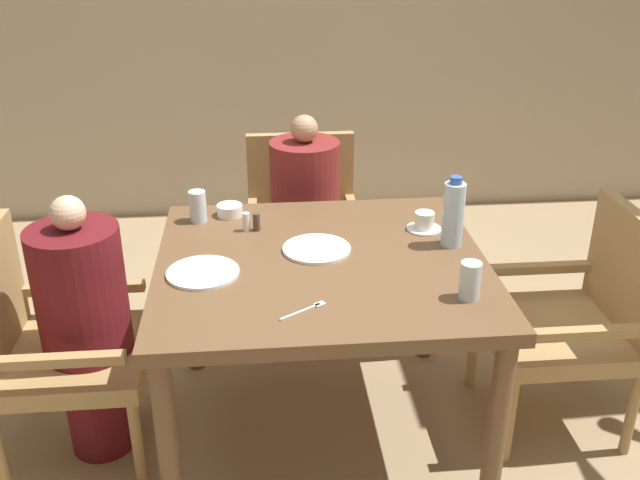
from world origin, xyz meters
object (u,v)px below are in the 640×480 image
water_bottle (453,214)px  glass_tall_near (198,206)px  diner_in_far_chair (305,223)px  glass_tall_mid (470,281)px  bowl_small (230,210)px  chair_left_side (48,340)px  chair_right_side (578,314)px  chair_far_side (303,223)px  plate_main_left (203,273)px  teacup_with_saucer (424,222)px  diner_in_left_chair (86,327)px  plate_main_right (317,249)px

water_bottle → glass_tall_near: water_bottle is taller
diner_in_far_chair → glass_tall_mid: 1.25m
diner_in_far_chair → bowl_small: diner_in_far_chair is taller
chair_left_side → diner_in_far_chair: 1.29m
chair_right_side → water_bottle: 0.65m
diner_in_far_chair → glass_tall_near: diner_in_far_chair is taller
chair_far_side → plate_main_left: chair_far_side is taller
chair_left_side → teacup_with_saucer: chair_left_side is taller
glass_tall_near → chair_far_side: bearing=51.5°
chair_left_side → diner_in_left_chair: 0.15m
bowl_small → water_bottle: water_bottle is taller
plate_main_left → teacup_with_saucer: teacup_with_saucer is taller
chair_far_side → bowl_small: (-0.33, -0.53, 0.30)m
diner_in_far_chair → plate_main_left: bearing=-115.0°
plate_main_right → chair_far_side: bearing=89.3°
diner_in_far_chair → water_bottle: diner_in_far_chair is taller
plate_main_right → water_bottle: size_ratio=0.93×
diner_in_far_chair → teacup_with_saucer: 0.77m
teacup_with_saucer → diner_in_left_chair: bearing=-170.3°
chair_far_side → teacup_with_saucer: 0.91m
water_bottle → glass_tall_mid: 0.40m
plate_main_right → glass_tall_near: glass_tall_near is taller
diner_in_far_chair → glass_tall_near: size_ratio=8.48×
glass_tall_mid → water_bottle: bearing=83.4°
diner_in_left_chair → chair_far_side: (0.85, 0.96, -0.05)m
diner_in_left_chair → chair_far_side: diner_in_left_chair is taller
chair_right_side → bowl_small: 1.43m
plate_main_left → teacup_with_saucer: size_ratio=1.86×
diner_in_left_chair → glass_tall_near: 0.63m
chair_right_side → plate_main_left: 1.44m
diner_in_left_chair → chair_right_side: diner_in_left_chair is taller
glass_tall_mid → chair_left_side: bearing=167.5°
chair_far_side → diner_in_left_chair: bearing=-131.7°
water_bottle → plate_main_left: bearing=-170.5°
chair_left_side → teacup_with_saucer: (1.42, 0.22, 0.31)m
chair_far_side → bowl_small: size_ratio=8.66×
chair_far_side → plate_main_right: bearing=-90.7°
chair_left_side → plate_main_right: size_ratio=3.59×
glass_tall_near → teacup_with_saucer: bearing=-10.7°
chair_left_side → glass_tall_mid: chair_left_side is taller
water_bottle → glass_tall_near: 1.00m
plate_main_left → bowl_small: bearing=80.9°
glass_tall_mid → plate_main_left: bearing=164.2°
plate_main_left → diner_in_left_chair: bearing=170.2°
chair_far_side → diner_in_far_chair: diner_in_far_chair is taller
chair_far_side → glass_tall_near: chair_far_side is taller
diner_in_far_chair → chair_far_side: bearing=90.0°
plate_main_left → glass_tall_near: 0.47m
chair_left_side → bowl_small: bearing=33.0°
chair_right_side → plate_main_left: size_ratio=3.59×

